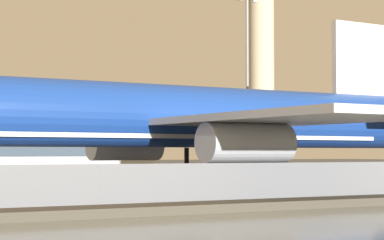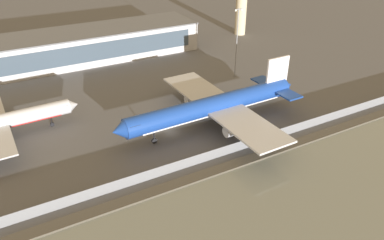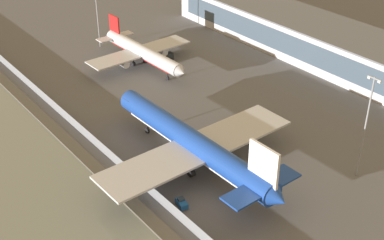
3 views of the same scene
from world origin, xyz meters
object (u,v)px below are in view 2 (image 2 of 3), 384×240
(cargo_jet_blue, at_px, (215,106))
(baggage_tug, at_px, (266,131))
(ops_van, at_px, (2,120))
(apron_light_mast_apron_west, at_px, (237,40))

(cargo_jet_blue, height_order, baggage_tug, cargo_jet_blue)
(ops_van, bearing_deg, baggage_tug, -32.60)
(cargo_jet_blue, relative_size, baggage_tug, 16.13)
(cargo_jet_blue, height_order, ops_van, cargo_jet_blue)
(baggage_tug, height_order, apron_light_mast_apron_west, apron_light_mast_apron_west)
(apron_light_mast_apron_west, bearing_deg, ops_van, 178.25)
(cargo_jet_blue, bearing_deg, baggage_tug, -47.34)
(baggage_tug, distance_m, ops_van, 72.61)
(cargo_jet_blue, bearing_deg, apron_light_mast_apron_west, 46.83)
(cargo_jet_blue, xyz_separation_m, baggage_tug, (9.69, -10.51, -5.32))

